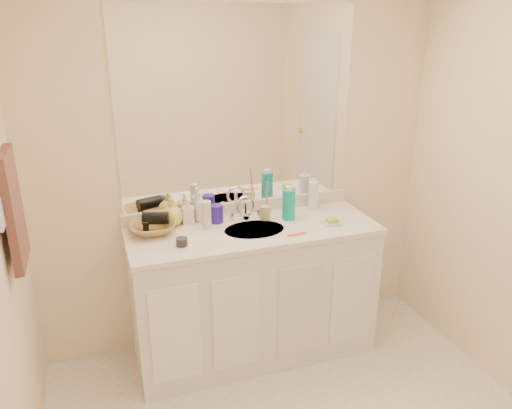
{
  "coord_description": "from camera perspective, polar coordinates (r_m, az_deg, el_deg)",
  "views": [
    {
      "loc": [
        -0.89,
        -1.61,
        2.07
      ],
      "look_at": [
        0.0,
        0.97,
        1.05
      ],
      "focal_mm": 35.0,
      "sensor_mm": 36.0,
      "label": 1
    }
  ],
  "objects": [
    {
      "name": "hand_towel",
      "position": [
        2.55,
        -25.98,
        -0.47
      ],
      "size": [
        0.04,
        0.32,
        0.55
      ],
      "primitive_type": "cube",
      "color": "#482A26",
      "rests_on": "towel_ring"
    },
    {
      "name": "faucet",
      "position": [
        3.15,
        -1.24,
        -0.7
      ],
      "size": [
        0.02,
        0.02,
        0.11
      ],
      "primitive_type": "cylinder",
      "color": "silver",
      "rests_on": "countertop"
    },
    {
      "name": "backsplash",
      "position": [
        3.24,
        -1.78,
        -0.34
      ],
      "size": [
        1.52,
        0.03,
        0.08
      ],
      "primitive_type": "cube",
      "color": "silver",
      "rests_on": "countertop"
    },
    {
      "name": "wicker_basket",
      "position": [
        3.01,
        -11.7,
        -2.58
      ],
      "size": [
        0.3,
        0.3,
        0.07
      ],
      "primitive_type": "imported",
      "rotation": [
        0.0,
        0.0,
        -0.1
      ],
      "color": "olive",
      "rests_on": "countertop"
    },
    {
      "name": "green_soap",
      "position": [
        3.11,
        8.69,
        -1.83
      ],
      "size": [
        0.07,
        0.05,
        0.02
      ],
      "primitive_type": "cube",
      "rotation": [
        0.0,
        0.0,
        -0.01
      ],
      "color": "#92D734",
      "rests_on": "soap_dish"
    },
    {
      "name": "wall_back",
      "position": [
        3.17,
        -1.92,
        4.49
      ],
      "size": [
        2.6,
        0.02,
        2.4
      ],
      "primitive_type": "cube",
      "color": "#FEE8C6",
      "rests_on": "floor"
    },
    {
      "name": "mouthwash_bottle",
      "position": [
        3.13,
        3.75,
        -0.01
      ],
      "size": [
        0.09,
        0.09,
        0.19
      ],
      "primitive_type": "cylinder",
      "rotation": [
        0.0,
        0.0,
        -0.09
      ],
      "color": "#0DA19D",
      "rests_on": "countertop"
    },
    {
      "name": "vanity_cabinet",
      "position": [
        3.23,
        -0.29,
        -10.13
      ],
      "size": [
        1.5,
        0.55,
        0.85
      ],
      "primitive_type": "cube",
      "color": "white",
      "rests_on": "floor"
    },
    {
      "name": "toothbrush",
      "position": [
        3.11,
        1.26,
        0.91
      ],
      "size": [
        0.02,
        0.04,
        0.2
      ],
      "primitive_type": "cylinder",
      "rotation": [
        0.14,
        0.0,
        -0.32
      ],
      "color": "#EE3E70",
      "rests_on": "tan_cup"
    },
    {
      "name": "dark_jar",
      "position": [
        2.82,
        -8.49,
        -4.24
      ],
      "size": [
        0.08,
        0.08,
        0.05
      ],
      "primitive_type": "cylinder",
      "rotation": [
        0.0,
        0.0,
        -0.25
      ],
      "color": "#242529",
      "rests_on": "countertop"
    },
    {
      "name": "tan_cup",
      "position": [
        3.14,
        1.08,
        -0.92
      ],
      "size": [
        0.08,
        0.08,
        0.09
      ],
      "primitive_type": "cylinder",
      "rotation": [
        0.0,
        0.0,
        0.16
      ],
      "color": "#C0B887",
      "rests_on": "countertop"
    },
    {
      "name": "blue_mug",
      "position": [
        3.1,
        -4.52,
        -1.07
      ],
      "size": [
        0.1,
        0.1,
        0.11
      ],
      "primitive_type": "cylinder",
      "rotation": [
        0.0,
        0.0,
        -0.2
      ],
      "color": "#2C17A3",
      "rests_on": "countertop"
    },
    {
      "name": "soap_bottle_white",
      "position": [
        3.12,
        -6.41,
        -0.28
      ],
      "size": [
        0.09,
        0.09,
        0.19
      ],
      "primitive_type": "imported",
      "rotation": [
        0.0,
        0.0,
        0.35
      ],
      "color": "white",
      "rests_on": "countertop"
    },
    {
      "name": "soap_bottle_yellow",
      "position": [
        3.08,
        -9.62,
        -0.86
      ],
      "size": [
        0.18,
        0.18,
        0.17
      ],
      "primitive_type": "imported",
      "rotation": [
        0.0,
        0.0,
        0.4
      ],
      "color": "#DCD855",
      "rests_on": "countertop"
    },
    {
      "name": "countertop",
      "position": [
        3.03,
        -0.31,
        -2.96
      ],
      "size": [
        1.52,
        0.57,
        0.03
      ],
      "primitive_type": "cube",
      "color": "white",
      "rests_on": "vanity_cabinet"
    },
    {
      "name": "switch_plate",
      "position": [
        2.35,
        -27.16,
        -1.04
      ],
      "size": [
        0.01,
        0.08,
        0.13
      ],
      "primitive_type": "cube",
      "color": "white",
      "rests_on": "wall_left"
    },
    {
      "name": "hair_dryer",
      "position": [
        2.99,
        -11.4,
        -1.54
      ],
      "size": [
        0.17,
        0.12,
        0.08
      ],
      "primitive_type": "cylinder",
      "rotation": [
        0.0,
        1.57,
        -0.29
      ],
      "color": "black",
      "rests_on": "wicker_basket"
    },
    {
      "name": "orange_comb",
      "position": [
        2.95,
        4.72,
        -3.41
      ],
      "size": [
        0.12,
        0.03,
        0.0
      ],
      "primitive_type": "cube",
      "rotation": [
        0.0,
        0.0,
        0.04
      ],
      "color": "#EC5218",
      "rests_on": "countertop"
    },
    {
      "name": "soap_dish",
      "position": [
        3.11,
        8.67,
        -2.14
      ],
      "size": [
        0.12,
        0.1,
        0.01
      ],
      "primitive_type": "cube",
      "rotation": [
        0.0,
        0.0,
        -0.11
      ],
      "color": "silver",
      "rests_on": "countertop"
    },
    {
      "name": "mirror",
      "position": [
        3.08,
        -1.96,
        10.91
      ],
      "size": [
        1.48,
        0.01,
        1.2
      ],
      "primitive_type": "cube",
      "color": "white",
      "rests_on": "wall_back"
    },
    {
      "name": "clear_pump_bottle",
      "position": [
        3.33,
        6.58,
        1.06
      ],
      "size": [
        0.07,
        0.07,
        0.19
      ],
      "primitive_type": "cylinder",
      "rotation": [
        0.0,
        0.0,
        0.04
      ],
      "color": "white",
      "rests_on": "countertop"
    },
    {
      "name": "soap_bottle_cream",
      "position": [
        3.1,
        -7.75,
        -0.74
      ],
      "size": [
        0.08,
        0.08,
        0.16
      ],
      "primitive_type": "imported",
      "rotation": [
        0.0,
        0.0,
        -0.17
      ],
      "color": "beige",
      "rests_on": "countertop"
    },
    {
      "name": "extra_white_bottle",
      "position": [
        3.01,
        -5.65,
        -1.17
      ],
      "size": [
        0.07,
        0.07,
        0.17
      ],
      "primitive_type": "cylinder",
      "rotation": [
        0.0,
        0.0,
        0.42
      ],
      "color": "silver",
      "rests_on": "countertop"
    },
    {
      "name": "sink_basin",
      "position": [
        3.02,
        -0.19,
        -3.05
      ],
      "size": [
        0.37,
        0.37,
        0.02
      ],
      "primitive_type": "cylinder",
      "color": "#B8ADA1",
      "rests_on": "countertop"
    }
  ]
}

